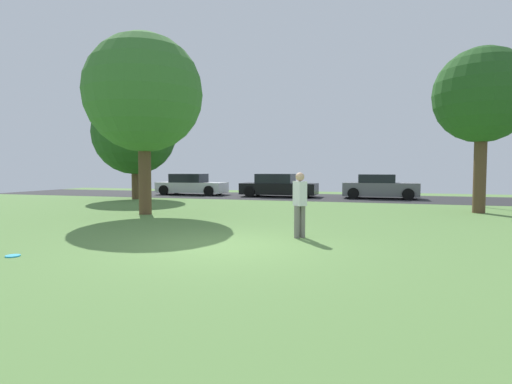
{
  "coord_description": "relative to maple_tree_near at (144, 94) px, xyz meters",
  "views": [
    {
      "loc": [
        3.25,
        -8.3,
        1.72
      ],
      "look_at": [
        0.0,
        2.33,
        1.08
      ],
      "focal_mm": 28.68,
      "sensor_mm": 36.0,
      "label": 1
    }
  ],
  "objects": [
    {
      "name": "road_strip",
      "position": [
        5.22,
        10.88,
        -4.49
      ],
      "size": [
        44.0,
        6.4,
        0.01
      ],
      "primitive_type": "cube",
      "color": "#28282B",
      "rests_on": "ground_plane"
    },
    {
      "name": "frisbee_disc",
      "position": [
        1.61,
        -7.27,
        -4.48
      ],
      "size": [
        0.27,
        0.27,
        0.03
      ],
      "primitive_type": "cylinder",
      "color": "#2DB2E0",
      "rests_on": "ground_plane"
    },
    {
      "name": "maple_tree_near",
      "position": [
        0.0,
        0.0,
        0.0
      ],
      "size": [
        4.37,
        4.37,
        6.7
      ],
      "color": "brown",
      "rests_on": "ground_plane"
    },
    {
      "name": "oak_tree_right",
      "position": [
        -4.73,
        6.5,
        -0.8
      ],
      "size": [
        4.6,
        4.6,
        6.0
      ],
      "color": "brown",
      "rests_on": "ground_plane"
    },
    {
      "name": "oak_tree_center",
      "position": [
        12.12,
        4.16,
        -0.02
      ],
      "size": [
        3.61,
        3.61,
        6.32
      ],
      "color": "brown",
      "rests_on": "ground_plane"
    },
    {
      "name": "parked_car_grey",
      "position": [
        8.41,
        10.94,
        -3.85
      ],
      "size": [
        4.13,
        2.05,
        1.38
      ],
      "color": "slate",
      "rests_on": "ground_plane"
    },
    {
      "name": "parked_car_white",
      "position": [
        -3.41,
        10.87,
        -3.87
      ],
      "size": [
        4.5,
        1.94,
        1.37
      ],
      "color": "white",
      "rests_on": "ground_plane"
    },
    {
      "name": "street_lamp_post",
      "position": [
        12.54,
        7.08,
        -2.24
      ],
      "size": [
        0.14,
        0.14,
        4.5
      ],
      "primitive_type": "cylinder",
      "color": "#2D2D33",
      "rests_on": "ground_plane"
    },
    {
      "name": "parked_car_black",
      "position": [
        2.49,
        10.71,
        -3.86
      ],
      "size": [
        4.57,
        2.03,
        1.39
      ],
      "color": "black",
      "rests_on": "ground_plane"
    },
    {
      "name": "person_thrower",
      "position": [
        6.56,
        -3.49,
        -3.6
      ],
      "size": [
        0.38,
        0.38,
        1.62
      ],
      "rotation": [
        0.0,
        0.0,
        -0.82
      ],
      "color": "slate",
      "rests_on": "ground_plane"
    },
    {
      "name": "ground_plane",
      "position": [
        5.22,
        -5.12,
        -4.49
      ],
      "size": [
        44.0,
        44.0,
        0.0
      ],
      "primitive_type": "plane",
      "color": "#5B8442"
    }
  ]
}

